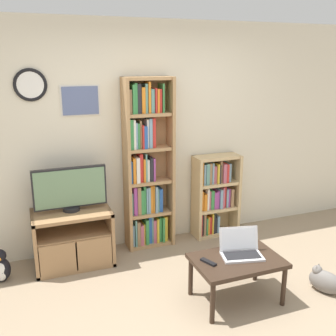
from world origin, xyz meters
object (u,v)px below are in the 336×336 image
Objects in this scene: bookshelf_short at (214,195)px; cat at (324,281)px; laptop at (241,249)px; tv_stand at (73,238)px; bookshelf_tall at (146,168)px; penguin_figurine at (1,267)px; television at (70,189)px; coffee_table at (237,264)px; remote_near_laptop at (208,262)px.

bookshelf_short reaches higher than cat.
tv_stand is at bearing 153.01° from laptop.
bookshelf_tall is at bearing 179.31° from bookshelf_short.
television is at bearing 10.67° from penguin_figurine.
tv_stand is at bearing 137.27° from coffee_table.
coffee_table is at bearing -28.55° from penguin_figurine.
remote_near_laptop is at bearing -49.10° from tv_stand.
coffee_table is 0.92m from cat.
coffee_table is at bearing -125.40° from laptop.
bookshelf_short is 1.66m from cat.
television is 4.64× the size of remote_near_laptop.
tv_stand is at bearing -174.92° from bookshelf_short.
tv_stand is 1.79m from bookshelf_short.
cat is at bearing -32.81° from tv_stand.
tv_stand reaches higher than cat.
laptop reaches higher than coffee_table.
penguin_figurine is at bearing -170.77° from bookshelf_tall.
penguin_figurine is at bearing 125.74° from remote_near_laptop.
bookshelf_short is 2.48× the size of laptop.
bookshelf_short is (1.77, 0.16, 0.22)m from tv_stand.
bookshelf_short reaches higher than remote_near_laptop.
cat is (0.86, -0.19, -0.26)m from coffee_table.
cat is (1.28, -1.57, -0.84)m from bookshelf_tall.
bookshelf_short reaches higher than laptop.
tv_stand is at bearing -169.37° from bookshelf_tall.
bookshelf_short is 1.37m from laptop.
laptop is (1.37, -1.20, -0.37)m from television.
television reaches higher than penguin_figurine.
laptop is 0.35m from remote_near_laptop.
cat is (1.14, -0.21, -0.32)m from remote_near_laptop.
remote_near_laptop is at bearing 142.55° from cat.
penguin_figurine reaches higher than cat.
laptop is 0.91m from cat.
remote_near_laptop is (1.02, -1.23, -0.42)m from television.
bookshelf_tall reaches higher than coffee_table.
remote_near_laptop is at bearing -31.71° from penguin_figurine.
tv_stand is 1.58m from remote_near_laptop.
bookshelf_tall is at bearing 106.79° from coffee_table.
remote_near_laptop reaches higher than penguin_figurine.
bookshelf_tall is 2.48× the size of coffee_table.
tv_stand is 1.79m from coffee_table.
laptop is 1.21× the size of penguin_figurine.
bookshelf_tall reaches higher than remote_near_laptop.
penguin_figurine is (-1.76, 1.09, -0.27)m from remote_near_laptop.
television is 2.21× the size of penguin_figurine.
penguin_figurine is (-2.50, -0.25, -0.37)m from bookshelf_short.
bookshelf_short is at bearing 5.80° from penguin_figurine.
television is at bearing 119.39° from cat.
television is 0.90m from bookshelf_tall.
coffee_table is at bearing -42.73° from tv_stand.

